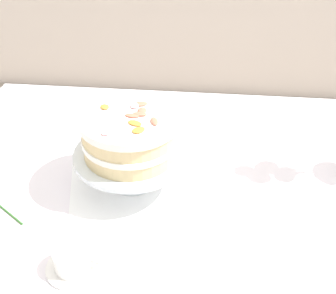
{
  "coord_description": "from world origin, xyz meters",
  "views": [
    {
      "loc": [
        0.03,
        -0.93,
        1.53
      ],
      "look_at": [
        -0.06,
        -0.0,
        0.86
      ],
      "focal_mm": 49.93,
      "sensor_mm": 36.0,
      "label": 1
    }
  ],
  "objects": [
    {
      "name": "layer_cake",
      "position": [
        -0.15,
        -0.01,
        0.89
      ],
      "size": [
        0.24,
        0.24,
        0.11
      ],
      "color": "beige",
      "rests_on": "cake_stand"
    },
    {
      "name": "dining_table",
      "position": [
        0.0,
        -0.03,
        0.65
      ],
      "size": [
        1.4,
        1.0,
        0.74
      ],
      "color": "white",
      "rests_on": "ground"
    },
    {
      "name": "teacup",
      "position": [
        -0.23,
        -0.3,
        0.76
      ],
      "size": [
        0.12,
        0.12,
        0.06
      ],
      "color": "white",
      "rests_on": "dining_table"
    },
    {
      "name": "linen_napkin",
      "position": [
        -0.15,
        -0.01,
        0.74
      ],
      "size": [
        0.38,
        0.38,
        0.0
      ],
      "primitive_type": "cube",
      "rotation": [
        0.0,
        0.0,
        0.22
      ],
      "color": "white",
      "rests_on": "dining_table"
    },
    {
      "name": "cake_stand",
      "position": [
        -0.15,
        -0.01,
        0.82
      ],
      "size": [
        0.29,
        0.29,
        0.1
      ],
      "color": "silver",
      "rests_on": "linen_napkin"
    }
  ]
}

